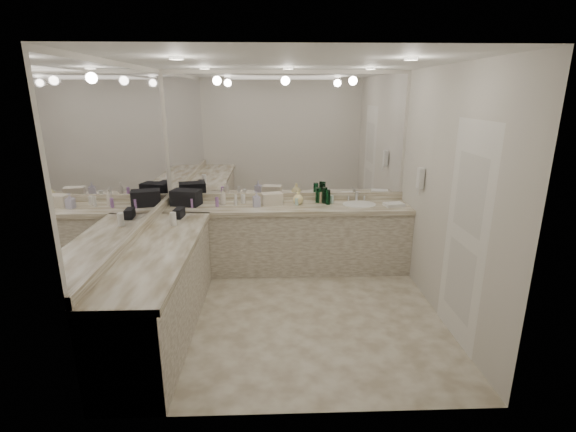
{
  "coord_description": "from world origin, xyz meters",
  "views": [
    {
      "loc": [
        -0.19,
        -4.08,
        2.32
      ],
      "look_at": [
        -0.02,
        0.4,
        0.99
      ],
      "focal_mm": 26.0,
      "sensor_mm": 36.0,
      "label": 1
    }
  ],
  "objects_px": {
    "wall_phone": "(420,178)",
    "soap_bottle_c": "(298,197)",
    "sink": "(359,205)",
    "cream_cosmetic_case": "(272,199)",
    "soap_bottle_b": "(256,199)",
    "soap_bottle_a": "(223,197)",
    "hand_towel": "(394,205)",
    "black_toiletry_bag": "(186,197)"
  },
  "relations": [
    {
      "from": "black_toiletry_bag",
      "to": "soap_bottle_a",
      "type": "bearing_deg",
      "value": 2.01
    },
    {
      "from": "wall_phone",
      "to": "soap_bottle_c",
      "type": "relative_size",
      "value": 1.31
    },
    {
      "from": "cream_cosmetic_case",
      "to": "hand_towel",
      "type": "bearing_deg",
      "value": -17.23
    },
    {
      "from": "black_toiletry_bag",
      "to": "soap_bottle_a",
      "type": "xyz_separation_m",
      "value": [
        0.48,
        0.02,
        0.0
      ]
    },
    {
      "from": "cream_cosmetic_case",
      "to": "soap_bottle_b",
      "type": "bearing_deg",
      "value": -162.52
    },
    {
      "from": "soap_bottle_c",
      "to": "black_toiletry_bag",
      "type": "bearing_deg",
      "value": -179.89
    },
    {
      "from": "black_toiletry_bag",
      "to": "cream_cosmetic_case",
      "type": "bearing_deg",
      "value": 0.15
    },
    {
      "from": "sink",
      "to": "cream_cosmetic_case",
      "type": "bearing_deg",
      "value": 176.95
    },
    {
      "from": "cream_cosmetic_case",
      "to": "sink",
      "type": "bearing_deg",
      "value": -14.89
    },
    {
      "from": "black_toiletry_bag",
      "to": "wall_phone",
      "type": "bearing_deg",
      "value": -10.97
    },
    {
      "from": "cream_cosmetic_case",
      "to": "soap_bottle_a",
      "type": "distance_m",
      "value": 0.65
    },
    {
      "from": "wall_phone",
      "to": "black_toiletry_bag",
      "type": "relative_size",
      "value": 0.66
    },
    {
      "from": "cream_cosmetic_case",
      "to": "soap_bottle_c",
      "type": "height_order",
      "value": "soap_bottle_c"
    },
    {
      "from": "wall_phone",
      "to": "black_toiletry_bag",
      "type": "height_order",
      "value": "wall_phone"
    },
    {
      "from": "soap_bottle_a",
      "to": "hand_towel",
      "type": "bearing_deg",
      "value": -4.19
    },
    {
      "from": "sink",
      "to": "soap_bottle_b",
      "type": "distance_m",
      "value": 1.36
    },
    {
      "from": "sink",
      "to": "wall_phone",
      "type": "relative_size",
      "value": 1.83
    },
    {
      "from": "black_toiletry_bag",
      "to": "cream_cosmetic_case",
      "type": "distance_m",
      "value": 1.12
    },
    {
      "from": "hand_towel",
      "to": "soap_bottle_b",
      "type": "distance_m",
      "value": 1.79
    },
    {
      "from": "wall_phone",
      "to": "hand_towel",
      "type": "relative_size",
      "value": 0.98
    },
    {
      "from": "wall_phone",
      "to": "hand_towel",
      "type": "bearing_deg",
      "value": 112.35
    },
    {
      "from": "sink",
      "to": "soap_bottle_a",
      "type": "height_order",
      "value": "soap_bottle_a"
    },
    {
      "from": "cream_cosmetic_case",
      "to": "soap_bottle_b",
      "type": "relative_size",
      "value": 1.34
    },
    {
      "from": "wall_phone",
      "to": "cream_cosmetic_case",
      "type": "distance_m",
      "value": 1.88
    },
    {
      "from": "sink",
      "to": "hand_towel",
      "type": "distance_m",
      "value": 0.45
    },
    {
      "from": "sink",
      "to": "soap_bottle_c",
      "type": "relative_size",
      "value": 2.4
    },
    {
      "from": "sink",
      "to": "soap_bottle_c",
      "type": "xyz_separation_m",
      "value": [
        -0.81,
        0.06,
        0.1
      ]
    },
    {
      "from": "cream_cosmetic_case",
      "to": "soap_bottle_a",
      "type": "relative_size",
      "value": 1.25
    },
    {
      "from": "sink",
      "to": "hand_towel",
      "type": "xyz_separation_m",
      "value": [
        0.44,
        -0.09,
        0.03
      ]
    },
    {
      "from": "hand_towel",
      "to": "black_toiletry_bag",
      "type": "bearing_deg",
      "value": 176.9
    },
    {
      "from": "hand_towel",
      "to": "soap_bottle_a",
      "type": "height_order",
      "value": "soap_bottle_a"
    },
    {
      "from": "sink",
      "to": "hand_towel",
      "type": "height_order",
      "value": "hand_towel"
    },
    {
      "from": "sink",
      "to": "cream_cosmetic_case",
      "type": "distance_m",
      "value": 1.16
    },
    {
      "from": "wall_phone",
      "to": "soap_bottle_b",
      "type": "bearing_deg",
      "value": 167.09
    },
    {
      "from": "soap_bottle_c",
      "to": "soap_bottle_a",
      "type": "bearing_deg",
      "value": 179.19
    },
    {
      "from": "soap_bottle_a",
      "to": "soap_bottle_c",
      "type": "bearing_deg",
      "value": -0.81
    },
    {
      "from": "cream_cosmetic_case",
      "to": "wall_phone",
      "type": "bearing_deg",
      "value": -29.55
    },
    {
      "from": "black_toiletry_bag",
      "to": "soap_bottle_b",
      "type": "xyz_separation_m",
      "value": [
        0.92,
        -0.11,
        -0.0
      ]
    },
    {
      "from": "black_toiletry_bag",
      "to": "soap_bottle_b",
      "type": "bearing_deg",
      "value": -6.76
    },
    {
      "from": "wall_phone",
      "to": "sink",
      "type": "bearing_deg",
      "value": 140.43
    },
    {
      "from": "soap_bottle_c",
      "to": "wall_phone",
      "type": "bearing_deg",
      "value": -21.67
    },
    {
      "from": "soap_bottle_a",
      "to": "soap_bottle_b",
      "type": "height_order",
      "value": "soap_bottle_a"
    }
  ]
}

